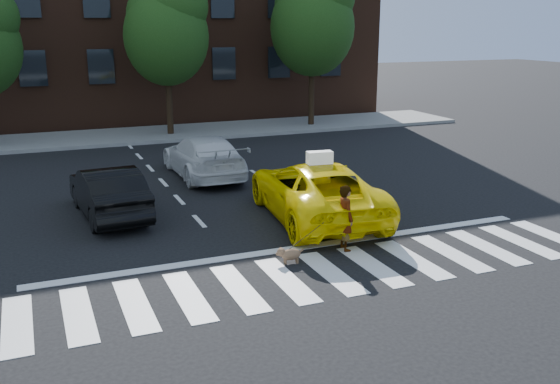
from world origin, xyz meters
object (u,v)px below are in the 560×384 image
Objects in this scene: tree_mid at (167,26)px; white_suv at (204,156)px; woman at (346,218)px; taxi at (316,190)px; black_sedan at (108,192)px; tree_right at (313,17)px; dog at (289,254)px.

white_suv is at bearing -94.94° from tree_mid.
tree_mid is at bearing 6.47° from woman.
black_sedan is (-5.01, 2.22, -0.08)m from taxi.
tree_mid is 8.93m from white_suv.
tree_right is at bearing -139.41° from black_sedan.
tree_right is at bearing 75.89° from dog.
tree_mid is 11.62× the size of dog.
tree_right is at bearing -108.53° from taxi.
dog is (3.09, -4.92, -0.47)m from black_sedan.
woman is 1.62m from dog.
tree_right is 15.49m from taxi.
black_sedan is (-4.21, -11.24, -4.18)m from tree_mid.
tree_mid is 1.74× the size of black_sedan.
tree_mid reaches higher than black_sedan.
taxi reaches higher than dog.
woman is 2.48× the size of dog.
white_suv is (3.53, 3.37, 0.02)m from black_sedan.
taxi is 3.36m from dog.
tree_mid is 7.01m from tree_right.
black_sedan is at bearing 43.13° from white_suv.
black_sedan is 0.86× the size of white_suv.
tree_right is 17.80m from woman.
woman is (0.38, -15.90, -4.09)m from tree_mid.
tree_right reaches higher than white_suv.
taxi is at bearing -4.63° from woman.
taxi is at bearing 104.32° from white_suv.
white_suv is at bearing 12.61° from woman.
tree_right reaches higher than black_sedan.
woman is at bearing 86.48° from taxi.
white_suv is (-7.68, -7.87, -4.57)m from tree_right.
white_suv is 8.09m from woman.
taxi is at bearing 67.28° from dog.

